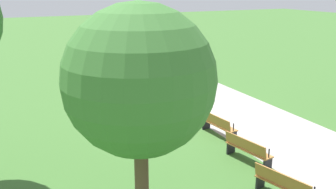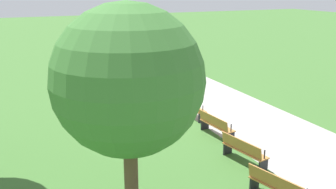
# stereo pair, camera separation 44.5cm
# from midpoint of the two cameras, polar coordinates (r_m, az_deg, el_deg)

# --- Properties ---
(ground_plane) EXTENTS (120.00, 120.00, 0.00)m
(ground_plane) POSITION_cam_midpoint_polar(r_m,az_deg,el_deg) (17.97, 1.38, -2.17)
(ground_plane) COLOR #3D6B2D
(path_paving) EXTENTS (35.92, 4.39, 0.01)m
(path_paving) POSITION_cam_midpoint_polar(r_m,az_deg,el_deg) (18.95, 7.00, -1.30)
(path_paving) COLOR #A39E99
(path_paving) RESTS_ON ground
(bench_0) EXTENTS (1.81, 1.02, 0.89)m
(bench_0) POSITION_cam_midpoint_polar(r_m,az_deg,el_deg) (26.98, -12.34, 4.77)
(bench_0) COLOR #B27538
(bench_0) RESTS_ON ground
(bench_1) EXTENTS (1.81, 0.90, 0.89)m
(bench_1) POSITION_cam_midpoint_polar(r_m,az_deg,el_deg) (24.97, -9.56, 4.01)
(bench_1) COLOR #B27538
(bench_1) RESTS_ON ground
(bench_2) EXTENTS (1.80, 0.79, 0.89)m
(bench_2) POSITION_cam_midpoint_polar(r_m,az_deg,el_deg) (22.93, -6.69, 3.03)
(bench_2) COLOR #B27538
(bench_2) RESTS_ON ground
(bench_3) EXTENTS (1.79, 0.66, 0.89)m
(bench_3) POSITION_cam_midpoint_polar(r_m,az_deg,el_deg) (20.88, -3.68, 1.79)
(bench_3) COLOR #B27538
(bench_3) RESTS_ON ground
(bench_4) EXTENTS (1.76, 0.54, 0.89)m
(bench_4) POSITION_cam_midpoint_polar(r_m,az_deg,el_deg) (18.83, -0.49, 0.20)
(bench_4) COLOR #B27538
(bench_4) RESTS_ON ground
(bench_5) EXTENTS (1.76, 0.54, 0.89)m
(bench_5) POSITION_cam_midpoint_polar(r_m,az_deg,el_deg) (16.78, 2.95, -1.86)
(bench_5) COLOR #B27538
(bench_5) RESTS_ON ground
(bench_6) EXTENTS (1.79, 0.66, 0.89)m
(bench_6) POSITION_cam_midpoint_polar(r_m,az_deg,el_deg) (14.75, 6.72, -4.56)
(bench_6) COLOR #B27538
(bench_6) RESTS_ON ground
(bench_7) EXTENTS (1.80, 0.79, 0.89)m
(bench_7) POSITION_cam_midpoint_polar(r_m,az_deg,el_deg) (12.76, 11.02, -8.19)
(bench_7) COLOR #B27538
(bench_7) RESTS_ON ground
(bench_8) EXTENTS (1.81, 0.90, 0.89)m
(bench_8) POSITION_cam_midpoint_polar(r_m,az_deg,el_deg) (10.85, 16.13, -13.18)
(bench_8) COLOR #B27538
(bench_8) RESTS_ON ground
(person_seated) EXTENTS (0.43, 0.58, 1.20)m
(person_seated) POSITION_cam_midpoint_polar(r_m,az_deg,el_deg) (24.82, -9.25, 4.34)
(person_seated) COLOR maroon
(person_seated) RESTS_ON ground
(tree_0) EXTENTS (3.30, 3.30, 5.42)m
(tree_0) POSITION_cam_midpoint_polar(r_m,az_deg,el_deg) (7.94, -5.97, 2.02)
(tree_0) COLOR brown
(tree_0) RESTS_ON ground
(trash_bin) EXTENTS (0.50, 0.50, 0.89)m
(trash_bin) POSITION_cam_midpoint_polar(r_m,az_deg,el_deg) (28.43, -12.18, 5.30)
(trash_bin) COLOR black
(trash_bin) RESTS_ON ground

